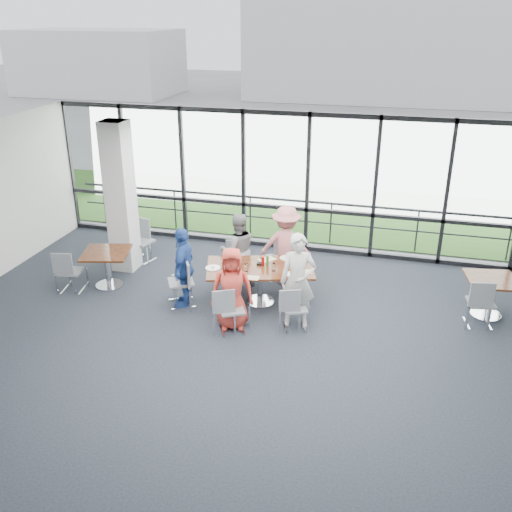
% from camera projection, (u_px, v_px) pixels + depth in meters
% --- Properties ---
extents(floor, '(12.00, 10.00, 0.02)m').
position_uv_depth(floor, '(248.00, 368.00, 9.03)').
color(floor, black).
rests_on(floor, ground).
extents(ceiling, '(12.00, 10.00, 0.04)m').
position_uv_depth(ceiling, '(247.00, 171.00, 7.75)').
color(ceiling, white).
rests_on(ceiling, ground).
extents(curtain_wall_back, '(12.00, 0.10, 3.20)m').
position_uv_depth(curtain_wall_back, '(308.00, 184.00, 12.82)').
color(curtain_wall_back, white).
rests_on(curtain_wall_back, ground).
extents(structural_column, '(0.50, 0.50, 3.20)m').
position_uv_depth(structural_column, '(121.00, 198.00, 11.90)').
color(structural_column, silver).
rests_on(structural_column, ground).
extents(apron, '(80.00, 70.00, 0.02)m').
position_uv_depth(apron, '(334.00, 190.00, 17.90)').
color(apron, gray).
rests_on(apron, ground).
extents(grass_strip, '(80.00, 5.00, 0.01)m').
position_uv_depth(grass_strip, '(324.00, 209.00, 16.11)').
color(grass_strip, '#224F16').
rests_on(grass_strip, ground).
extents(hangar_main, '(24.00, 10.00, 6.00)m').
position_uv_depth(hangar_main, '(449.00, 48.00, 35.24)').
color(hangar_main, silver).
rests_on(hangar_main, ground).
extents(hangar_aux, '(10.00, 6.00, 4.00)m').
position_uv_depth(hangar_aux, '(99.00, 62.00, 37.29)').
color(hangar_aux, silver).
rests_on(hangar_aux, ground).
extents(guard_rail, '(12.00, 0.06, 0.06)m').
position_uv_depth(guard_rail, '(310.00, 221.00, 13.79)').
color(guard_rail, '#2D2D33').
rests_on(guard_rail, ground).
extents(main_table, '(2.23, 1.62, 0.75)m').
position_uv_depth(main_table, '(260.00, 273.00, 10.81)').
color(main_table, '#39160A').
rests_on(main_table, ground).
extents(side_table_left, '(1.09, 1.09, 0.75)m').
position_uv_depth(side_table_left, '(106.00, 257.00, 11.46)').
color(side_table_left, '#39160A').
rests_on(side_table_left, ground).
extents(side_table_right, '(0.99, 0.99, 0.75)m').
position_uv_depth(side_table_right, '(491.00, 285.00, 10.33)').
color(side_table_right, '#39160A').
rests_on(side_table_right, ground).
extents(diner_near_left, '(0.84, 0.67, 1.51)m').
position_uv_depth(diner_near_left, '(232.00, 289.00, 9.91)').
color(diner_near_left, red).
rests_on(diner_near_left, ground).
extents(diner_near_right, '(0.70, 0.57, 1.73)m').
position_uv_depth(diner_near_right, '(298.00, 281.00, 9.94)').
color(diner_near_right, beige).
rests_on(diner_near_right, ground).
extents(diner_far_left, '(0.88, 0.78, 1.54)m').
position_uv_depth(diner_far_left, '(238.00, 250.00, 11.46)').
color(diner_far_left, gray).
rests_on(diner_far_left, ground).
extents(diner_far_right, '(1.09, 0.61, 1.65)m').
position_uv_depth(diner_far_right, '(286.00, 245.00, 11.54)').
color(diner_far_right, '#CE7575').
rests_on(diner_far_right, ground).
extents(diner_end, '(0.59, 0.96, 1.57)m').
position_uv_depth(diner_end, '(184.00, 267.00, 10.65)').
color(diner_end, '#234593').
rests_on(diner_end, ground).
extents(chair_main_nl, '(0.56, 0.56, 0.85)m').
position_uv_depth(chair_main_nl, '(232.00, 310.00, 9.90)').
color(chair_main_nl, gray).
rests_on(chair_main_nl, ground).
extents(chair_main_nr, '(0.51, 0.51, 0.81)m').
position_uv_depth(chair_main_nr, '(295.00, 308.00, 9.99)').
color(chair_main_nr, gray).
rests_on(chair_main_nr, ground).
extents(chair_main_fl, '(0.49, 0.49, 0.81)m').
position_uv_depth(chair_main_fl, '(230.00, 262.00, 11.81)').
color(chair_main_fl, gray).
rests_on(chair_main_fl, ground).
extents(chair_main_fr, '(0.58, 0.58, 0.90)m').
position_uv_depth(chair_main_fr, '(278.00, 259.00, 11.85)').
color(chair_main_fr, gray).
rests_on(chair_main_fr, ground).
extents(chair_main_end, '(0.63, 0.63, 0.95)m').
position_uv_depth(chair_main_end, '(181.00, 282.00, 10.78)').
color(chair_main_end, gray).
rests_on(chair_main_end, ground).
extents(chair_spare_la, '(0.49, 0.49, 0.87)m').
position_uv_depth(chair_spare_la, '(71.00, 271.00, 11.33)').
color(chair_spare_la, gray).
rests_on(chair_spare_la, ground).
extents(chair_spare_lb, '(0.56, 0.56, 0.92)m').
position_uv_depth(chair_spare_lb, '(142.00, 242.00, 12.70)').
color(chair_spare_lb, gray).
rests_on(chair_spare_lb, ground).
extents(chair_spare_r, '(0.51, 0.51, 0.90)m').
position_uv_depth(chair_spare_r, '(481.00, 303.00, 10.08)').
color(chair_spare_r, gray).
rests_on(chair_spare_r, ground).
extents(plate_nl, '(0.26, 0.26, 0.01)m').
position_uv_depth(plate_nl, '(230.00, 274.00, 10.47)').
color(plate_nl, white).
rests_on(plate_nl, main_table).
extents(plate_nr, '(0.27, 0.27, 0.01)m').
position_uv_depth(plate_nr, '(293.00, 274.00, 10.44)').
color(plate_nr, white).
rests_on(plate_nr, main_table).
extents(plate_fl, '(0.26, 0.26, 0.01)m').
position_uv_depth(plate_fl, '(232.00, 259.00, 11.10)').
color(plate_fl, white).
rests_on(plate_fl, main_table).
extents(plate_fr, '(0.27, 0.27, 0.01)m').
position_uv_depth(plate_fr, '(287.00, 258.00, 11.13)').
color(plate_fr, white).
rests_on(plate_fr, main_table).
extents(plate_end, '(0.28, 0.28, 0.01)m').
position_uv_depth(plate_end, '(213.00, 268.00, 10.70)').
color(plate_end, white).
rests_on(plate_end, main_table).
extents(tumbler_a, '(0.08, 0.08, 0.15)m').
position_uv_depth(tumbler_a, '(246.00, 268.00, 10.54)').
color(tumbler_a, white).
rests_on(tumbler_a, main_table).
extents(tumbler_b, '(0.08, 0.08, 0.15)m').
position_uv_depth(tumbler_b, '(273.00, 267.00, 10.57)').
color(tumbler_b, white).
rests_on(tumbler_b, main_table).
extents(tumbler_c, '(0.07, 0.07, 0.13)m').
position_uv_depth(tumbler_c, '(260.00, 259.00, 10.93)').
color(tumbler_c, white).
rests_on(tumbler_c, main_table).
extents(tumbler_d, '(0.07, 0.07, 0.14)m').
position_uv_depth(tumbler_d, '(223.00, 266.00, 10.62)').
color(tumbler_d, white).
rests_on(tumbler_d, main_table).
extents(menu_a, '(0.29, 0.21, 0.00)m').
position_uv_depth(menu_a, '(252.00, 278.00, 10.32)').
color(menu_a, white).
rests_on(menu_a, main_table).
extents(menu_b, '(0.33, 0.27, 0.00)m').
position_uv_depth(menu_b, '(304.00, 272.00, 10.56)').
color(menu_b, white).
rests_on(menu_b, main_table).
extents(menu_c, '(0.38, 0.39, 0.00)m').
position_uv_depth(menu_c, '(267.00, 259.00, 11.08)').
color(menu_c, white).
rests_on(menu_c, main_table).
extents(condiment_caddy, '(0.10, 0.07, 0.04)m').
position_uv_depth(condiment_caddy, '(260.00, 264.00, 10.83)').
color(condiment_caddy, black).
rests_on(condiment_caddy, main_table).
extents(ketchup_bottle, '(0.06, 0.06, 0.18)m').
position_uv_depth(ketchup_bottle, '(263.00, 261.00, 10.78)').
color(ketchup_bottle, '#9D0804').
rests_on(ketchup_bottle, main_table).
extents(green_bottle, '(0.05, 0.05, 0.20)m').
position_uv_depth(green_bottle, '(267.00, 260.00, 10.79)').
color(green_bottle, '#267228').
rests_on(green_bottle, main_table).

